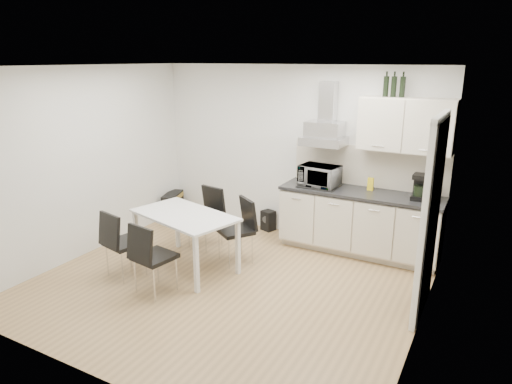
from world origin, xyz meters
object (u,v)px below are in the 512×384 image
chair_far_right (235,231)px  chair_near_right (155,258)px  kitchenette (364,197)px  dining_table (185,220)px  floor_speaker (268,220)px  chair_far_left (205,218)px  chair_near_left (125,244)px  guitar_amp (173,205)px

chair_far_right → chair_near_right: (-0.40, -1.17, 0.00)m
kitchenette → dining_table: bearing=-140.2°
chair_near_right → floor_speaker: (0.25, 2.45, -0.28)m
chair_far_right → chair_far_left: bearing=14.5°
dining_table → chair_near_left: 0.80m
dining_table → chair_far_right: 0.71m
chair_near_left → chair_near_right: size_ratio=1.00×
chair_near_left → floor_speaker: 2.47m
kitchenette → dining_table: kitchenette is taller
chair_far_left → chair_near_right: size_ratio=1.00×
dining_table → chair_near_right: bearing=-68.0°
chair_far_left → chair_near_right: bearing=109.4°
kitchenette → chair_far_left: 2.29m
kitchenette → chair_far_right: (-1.41, -1.12, -0.39)m
dining_table → chair_near_left: bearing=-118.2°
kitchenette → chair_near_right: bearing=-128.4°
chair_far_left → kitchenette: bearing=-148.0°
dining_table → floor_speaker: (0.33, 1.75, -0.50)m
chair_far_right → chair_near_right: 1.23m
kitchenette → chair_far_right: bearing=-141.6°
chair_far_right → chair_near_right: same height
chair_near_right → guitar_amp: (-1.49, 2.20, -0.22)m
dining_table → chair_far_left: chair_far_left is taller
chair_near_left → chair_far_left: bearing=87.1°
chair_far_right → chair_near_left: 1.43m
guitar_amp → floor_speaker: bearing=-10.1°
floor_speaker → chair_far_right: bearing=-64.1°
chair_near_left → chair_near_right: same height
kitchenette → chair_near_right: (-1.81, -2.29, -0.39)m
chair_far_right → chair_near_left: bearing=79.6°
floor_speaker → kitchenette: bearing=13.1°
dining_table → chair_far_right: bearing=58.7°
dining_table → guitar_amp: bearing=148.3°
chair_far_right → chair_near_right: bearing=105.4°
chair_near_right → guitar_amp: bearing=133.4°
chair_near_right → guitar_amp: size_ratio=1.55×
chair_near_left → guitar_amp: 2.25m
kitchenette → dining_table: size_ratio=1.65×
chair_far_left → guitar_amp: size_ratio=1.55×
kitchenette → dining_table: (-1.90, -1.58, -0.16)m
kitchenette → chair_near_left: (-2.42, -2.14, -0.39)m
chair_far_left → guitar_amp: (-1.23, 0.80, -0.22)m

